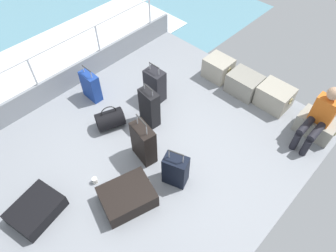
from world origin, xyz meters
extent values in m
cube|color=gray|center=(0.00, 0.00, -0.03)|extent=(4.40, 5.20, 0.06)
cube|color=gray|center=(-2.17, 0.00, 0.23)|extent=(0.06, 5.20, 0.45)
cylinder|color=silver|center=(-2.17, -0.69, 0.50)|extent=(0.04, 0.04, 1.00)
cylinder|color=silver|center=(-2.17, 0.69, 0.50)|extent=(0.04, 0.04, 1.00)
cylinder|color=silver|center=(-2.17, 2.08, 0.50)|extent=(0.04, 0.04, 1.00)
cylinder|color=silver|center=(-2.17, 0.00, 1.00)|extent=(0.04, 4.16, 0.04)
cube|color=white|center=(-3.60, 0.00, -0.34)|extent=(2.40, 7.28, 0.01)
cube|color=#9E9989|center=(-0.30, 2.13, 0.21)|extent=(0.50, 0.44, 0.42)
torus|color=tan|center=(-0.56, 2.13, 0.29)|extent=(0.02, 0.12, 0.12)
torus|color=tan|center=(-0.04, 2.13, 0.29)|extent=(0.02, 0.12, 0.12)
cube|color=gray|center=(0.34, 2.10, 0.20)|extent=(0.59, 0.47, 0.40)
torus|color=tan|center=(0.03, 2.10, 0.28)|extent=(0.02, 0.12, 0.12)
torus|color=tan|center=(0.64, 2.10, 0.28)|extent=(0.02, 0.12, 0.12)
cube|color=#9E9989|center=(0.94, 2.19, 0.20)|extent=(0.58, 0.48, 0.41)
torus|color=tan|center=(0.64, 2.19, 0.29)|extent=(0.02, 0.12, 0.12)
torus|color=tan|center=(1.23, 2.19, 0.29)|extent=(0.02, 0.12, 0.12)
cube|color=gray|center=(1.80, 2.10, 0.17)|extent=(0.62, 0.41, 0.34)
torus|color=tan|center=(1.48, 2.10, 0.24)|extent=(0.02, 0.12, 0.12)
torus|color=tan|center=(2.12, 2.10, 0.24)|extent=(0.02, 0.12, 0.12)
cube|color=orange|center=(1.80, 2.05, 0.58)|extent=(0.34, 0.20, 0.48)
sphere|color=tan|center=(1.80, 2.05, 0.94)|extent=(0.20, 0.20, 0.20)
cylinder|color=black|center=(1.89, 1.75, 0.38)|extent=(0.12, 0.40, 0.12)
cylinder|color=black|center=(1.89, 1.55, 0.17)|extent=(0.11, 0.11, 0.34)
cylinder|color=black|center=(1.71, 1.75, 0.38)|extent=(0.12, 0.40, 0.12)
cylinder|color=black|center=(1.71, 1.55, 0.17)|extent=(0.11, 0.11, 0.34)
cube|color=black|center=(-0.40, 0.34, 0.35)|extent=(0.37, 0.23, 0.71)
cylinder|color=#A5A8AD|center=(-0.51, 0.35, 0.76)|extent=(0.02, 0.02, 0.11)
cylinder|color=#A5A8AD|center=(-0.30, 0.32, 0.76)|extent=(0.02, 0.02, 0.11)
cylinder|color=#2D2D2D|center=(-0.40, 0.34, 0.81)|extent=(0.23, 0.04, 0.02)
cube|color=white|center=(-0.39, 0.44, 0.45)|extent=(0.05, 0.01, 0.08)
cube|color=black|center=(0.72, -0.23, 0.27)|extent=(0.41, 0.33, 0.54)
cylinder|color=#A5A8AD|center=(0.62, -0.27, 0.63)|extent=(0.02, 0.02, 0.16)
cylinder|color=#A5A8AD|center=(0.82, -0.20, 0.63)|extent=(0.02, 0.02, 0.16)
cylinder|color=#2D2D2D|center=(0.72, -0.23, 0.71)|extent=(0.22, 0.10, 0.02)
cube|color=silver|center=(0.68, -0.12, 0.44)|extent=(0.05, 0.02, 0.08)
cube|color=navy|center=(-1.63, 0.02, 0.27)|extent=(0.39, 0.19, 0.55)
cylinder|color=#A5A8AD|center=(-1.75, 0.02, 0.62)|extent=(0.02, 0.02, 0.14)
cylinder|color=#A5A8AD|center=(-1.52, 0.02, 0.62)|extent=(0.02, 0.02, 0.14)
cylinder|color=#2D2D2D|center=(-1.63, 0.02, 0.68)|extent=(0.25, 0.02, 0.02)
cube|color=white|center=(-1.63, 0.12, 0.32)|extent=(0.05, 0.01, 0.08)
cube|color=black|center=(0.47, -0.96, 0.13)|extent=(0.76, 0.86, 0.27)
cube|color=white|center=(0.58, -0.61, 0.20)|extent=(0.05, 0.02, 0.08)
cube|color=black|center=(-0.76, 0.82, 0.32)|extent=(0.36, 0.26, 0.63)
cylinder|color=#A5A8AD|center=(-0.87, 0.82, 0.70)|extent=(0.02, 0.02, 0.14)
cylinder|color=#A5A8AD|center=(-0.66, 0.82, 0.70)|extent=(0.02, 0.02, 0.14)
cylinder|color=#2D2D2D|center=(-0.76, 0.82, 0.77)|extent=(0.23, 0.03, 0.02)
cube|color=green|center=(-0.77, 0.95, 0.53)|extent=(0.05, 0.01, 0.08)
cube|color=black|center=(0.06, -0.24, 0.34)|extent=(0.45, 0.29, 0.68)
cylinder|color=#A5A8AD|center=(-0.06, -0.22, 0.78)|extent=(0.02, 0.02, 0.19)
cylinder|color=#A5A8AD|center=(0.19, -0.27, 0.78)|extent=(0.02, 0.02, 0.19)
cylinder|color=#2D2D2D|center=(0.06, -0.24, 0.87)|extent=(0.27, 0.07, 0.02)
cube|color=green|center=(0.08, -0.13, 0.41)|extent=(0.05, 0.02, 0.08)
cube|color=black|center=(-0.31, -1.96, 0.11)|extent=(0.66, 0.77, 0.21)
cube|color=white|center=(-0.38, -1.62, 0.14)|extent=(0.05, 0.02, 0.08)
cylinder|color=black|center=(-0.83, -0.20, 0.16)|extent=(0.47, 0.55, 0.32)
torus|color=black|center=(-0.83, -0.20, 0.33)|extent=(0.11, 0.26, 0.27)
cylinder|color=white|center=(-0.13, -1.10, 0.05)|extent=(0.08, 0.08, 0.10)
camera|label=1|loc=(2.31, -2.06, 4.11)|focal=32.95mm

